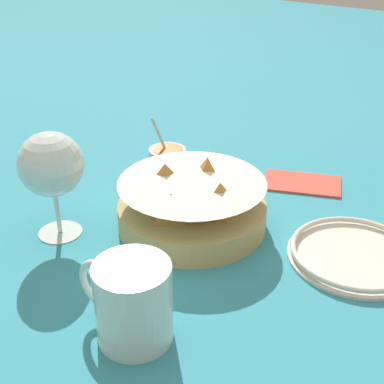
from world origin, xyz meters
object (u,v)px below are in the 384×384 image
Objects in this scene: food_basket at (192,205)px; side_plate at (355,253)px; beer_mug at (133,305)px; sauce_cup at (168,159)px; wine_glass at (51,167)px.

food_basket is 0.24m from side_plate.
sauce_cup is at bearing -58.31° from beer_mug.
wine_glass is (0.15, 0.13, 0.07)m from food_basket.
wine_glass is 0.86× the size of side_plate.
sauce_cup is 0.61× the size of wine_glass.
food_basket is at bearing 13.90° from side_plate.
beer_mug is (-0.22, 0.36, 0.02)m from sauce_cup.
wine_glass reaches higher than sauce_cup.
wine_glass reaches higher than beer_mug.
wine_glass is at bearing 25.94° from side_plate.
side_plate is (-0.24, -0.06, -0.03)m from food_basket.
wine_glass reaches higher than food_basket.
food_basket is 2.30× the size of sauce_cup.
food_basket is at bearing -70.88° from beer_mug.
beer_mug is 0.67× the size of side_plate.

